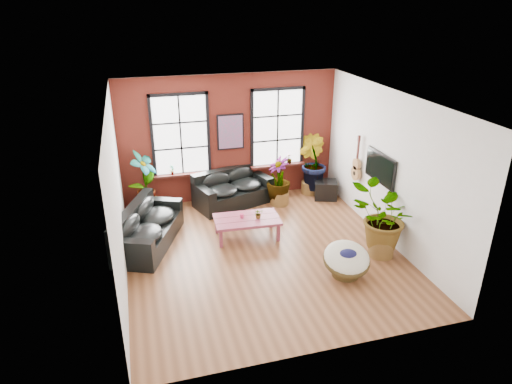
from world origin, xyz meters
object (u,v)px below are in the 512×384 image
at_px(sofa_left, 146,228).
at_px(coffee_table, 247,220).
at_px(papasan_chair, 347,260).
at_px(sofa_back, 232,189).

relative_size(sofa_left, coffee_table, 1.60).
bearing_deg(papasan_chair, sofa_back, 119.57).
bearing_deg(papasan_chair, coffee_table, 135.76).
bearing_deg(sofa_left, papasan_chair, -99.01).
relative_size(sofa_back, sofa_left, 0.90).
xyz_separation_m(sofa_left, papasan_chair, (3.90, -2.42, -0.04)).
height_order(sofa_back, coffee_table, sofa_back).
bearing_deg(sofa_back, papasan_chair, -88.74).
distance_m(sofa_left, papasan_chair, 4.59).
bearing_deg(sofa_left, coffee_table, -73.93).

